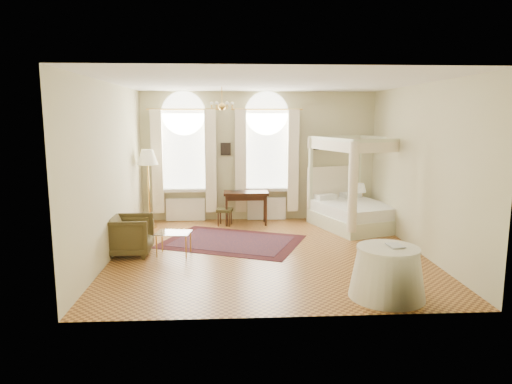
% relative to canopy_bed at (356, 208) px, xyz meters
% --- Properties ---
extents(ground, '(6.00, 6.00, 0.00)m').
position_rel_canopy_bed_xyz_m(ground, '(-2.29, -1.90, -0.50)').
color(ground, '#AF7533').
rests_on(ground, ground).
extents(room_walls, '(6.00, 6.00, 6.00)m').
position_rel_canopy_bed_xyz_m(room_walls, '(-2.29, -1.90, 1.48)').
color(room_walls, beige).
rests_on(room_walls, ground).
extents(window_left, '(1.62, 0.27, 3.29)m').
position_rel_canopy_bed_xyz_m(window_left, '(-4.19, 0.97, 0.99)').
color(window_left, silver).
rests_on(window_left, room_walls).
extents(window_right, '(1.62, 0.27, 3.29)m').
position_rel_canopy_bed_xyz_m(window_right, '(-2.09, 0.97, 0.99)').
color(window_right, silver).
rests_on(window_right, room_walls).
extents(chandelier, '(0.51, 0.45, 0.50)m').
position_rel_canopy_bed_xyz_m(chandelier, '(-3.19, -0.70, 2.41)').
color(chandelier, gold).
rests_on(chandelier, room_walls).
extents(wall_pictures, '(2.54, 0.03, 0.39)m').
position_rel_canopy_bed_xyz_m(wall_pictures, '(-2.20, 1.07, 1.39)').
color(wall_pictures, black).
rests_on(wall_pictures, room_walls).
extents(canopy_bed, '(2.20, 2.43, 2.19)m').
position_rel_canopy_bed_xyz_m(canopy_bed, '(0.00, 0.00, 0.00)').
color(canopy_bed, beige).
rests_on(canopy_bed, ground).
extents(nightstand, '(0.45, 0.42, 0.53)m').
position_rel_canopy_bed_xyz_m(nightstand, '(0.41, 0.80, -0.23)').
color(nightstand, '#371C0F').
rests_on(nightstand, ground).
extents(nightstand_lamp, '(0.29, 0.29, 0.43)m').
position_rel_canopy_bed_xyz_m(nightstand_lamp, '(0.35, 0.88, 0.32)').
color(nightstand_lamp, gold).
rests_on(nightstand_lamp, nightstand).
extents(writing_desk, '(1.10, 0.57, 0.83)m').
position_rel_canopy_bed_xyz_m(writing_desk, '(-2.64, 0.53, 0.21)').
color(writing_desk, '#371C0F').
rests_on(writing_desk, ground).
extents(laptop, '(0.40, 0.33, 0.03)m').
position_rel_canopy_bed_xyz_m(laptop, '(-2.85, 0.58, 0.34)').
color(laptop, black).
rests_on(laptop, writing_desk).
extents(stool, '(0.43, 0.43, 0.42)m').
position_rel_canopy_bed_xyz_m(stool, '(-3.17, 0.43, -0.15)').
color(stool, '#45401D').
rests_on(stool, ground).
extents(armchair, '(0.87, 0.84, 0.78)m').
position_rel_canopy_bed_xyz_m(armchair, '(-4.99, -1.93, -0.11)').
color(armchair, '#44391D').
rests_on(armchair, ground).
extents(coffee_table, '(0.72, 0.55, 0.45)m').
position_rel_canopy_bed_xyz_m(coffee_table, '(-4.14, -1.98, -0.09)').
color(coffee_table, silver).
rests_on(coffee_table, ground).
extents(floor_lamp, '(0.49, 0.49, 1.90)m').
position_rel_canopy_bed_xyz_m(floor_lamp, '(-4.99, 0.29, 1.12)').
color(floor_lamp, gold).
rests_on(floor_lamp, ground).
extents(oriental_rug, '(3.39, 2.95, 0.01)m').
position_rel_canopy_bed_xyz_m(oriental_rug, '(-3.00, -1.10, -0.49)').
color(oriental_rug, '#3F0F11').
rests_on(oriental_rug, ground).
extents(side_table, '(1.13, 1.13, 0.77)m').
position_rel_canopy_bed_xyz_m(side_table, '(-0.70, -4.29, -0.12)').
color(side_table, white).
rests_on(side_table, ground).
extents(book, '(0.24, 0.30, 0.03)m').
position_rel_canopy_bed_xyz_m(book, '(-0.70, -4.28, 0.28)').
color(book, black).
rests_on(book, side_table).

